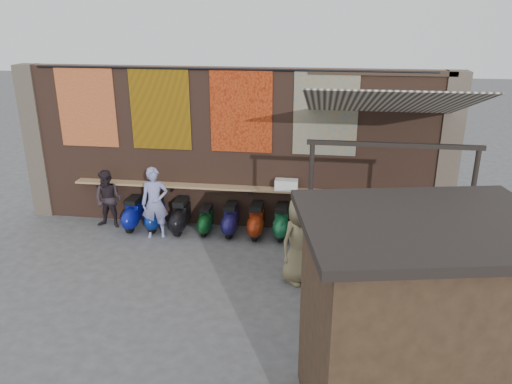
% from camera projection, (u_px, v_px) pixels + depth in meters
% --- Properties ---
extents(ground, '(70.00, 70.00, 0.00)m').
position_uv_depth(ground, '(209.00, 272.00, 10.64)').
color(ground, '#474749').
rests_on(ground, ground).
extents(brick_wall, '(10.00, 0.40, 4.00)m').
position_uv_depth(brick_wall, '(231.00, 149.00, 12.47)').
color(brick_wall, brown).
rests_on(brick_wall, ground).
extents(pier_left, '(0.50, 0.50, 4.00)m').
position_uv_depth(pier_left, '(38.00, 142.00, 13.16)').
color(pier_left, '#4C4238').
rests_on(pier_left, ground).
extents(pier_right, '(0.50, 0.50, 4.00)m').
position_uv_depth(pier_right, '(447.00, 157.00, 11.79)').
color(pier_right, '#4C4238').
rests_on(pier_right, ground).
extents(eating_counter, '(8.00, 0.32, 0.05)m').
position_uv_depth(eating_counter, '(229.00, 188.00, 12.44)').
color(eating_counter, '#9E7A51').
rests_on(eating_counter, brick_wall).
extents(shelf_box, '(0.56, 0.27, 0.27)m').
position_uv_depth(shelf_box, '(286.00, 185.00, 12.17)').
color(shelf_box, white).
rests_on(shelf_box, eating_counter).
extents(tapestry_redgold, '(1.50, 0.02, 2.00)m').
position_uv_depth(tapestry_redgold, '(87.00, 107.00, 12.40)').
color(tapestry_redgold, maroon).
rests_on(tapestry_redgold, brick_wall).
extents(tapestry_sun, '(1.50, 0.02, 2.00)m').
position_uv_depth(tapestry_sun, '(160.00, 109.00, 12.15)').
color(tapestry_sun, orange).
rests_on(tapestry_sun, brick_wall).
extents(tapestry_orange, '(1.50, 0.02, 2.00)m').
position_uv_depth(tapestry_orange, '(241.00, 111.00, 11.89)').
color(tapestry_orange, '#B94217').
rests_on(tapestry_orange, brick_wall).
extents(tapestry_multi, '(1.50, 0.02, 2.00)m').
position_uv_depth(tapestry_multi, '(326.00, 114.00, 11.63)').
color(tapestry_multi, teal).
rests_on(tapestry_multi, brick_wall).
extents(hang_rail, '(9.50, 0.06, 0.06)m').
position_uv_depth(hang_rail, '(228.00, 69.00, 11.58)').
color(hang_rail, black).
rests_on(hang_rail, brick_wall).
extents(scooter_stool_0, '(0.38, 0.85, 0.81)m').
position_uv_depth(scooter_stool_0, '(133.00, 214.00, 12.67)').
color(scooter_stool_0, navy).
rests_on(scooter_stool_0, ground).
extents(scooter_stool_1, '(0.36, 0.81, 0.77)m').
position_uv_depth(scooter_stool_1, '(155.00, 215.00, 12.64)').
color(scooter_stool_1, navy).
rests_on(scooter_stool_1, ground).
extents(scooter_stool_2, '(0.39, 0.88, 0.83)m').
position_uv_depth(scooter_stool_2, '(181.00, 216.00, 12.49)').
color(scooter_stool_2, black).
rests_on(scooter_stool_2, ground).
extents(scooter_stool_3, '(0.32, 0.71, 0.68)m').
position_uv_depth(scooter_stool_3, '(206.00, 220.00, 12.43)').
color(scooter_stool_3, '#0E471C').
rests_on(scooter_stool_3, ground).
extents(scooter_stool_4, '(0.37, 0.82, 0.78)m').
position_uv_depth(scooter_stool_4, '(231.00, 220.00, 12.34)').
color(scooter_stool_4, '#1B1654').
rests_on(scooter_stool_4, ground).
extents(scooter_stool_5, '(0.38, 0.85, 0.81)m').
position_uv_depth(scooter_stool_5, '(256.00, 221.00, 12.23)').
color(scooter_stool_5, maroon).
rests_on(scooter_stool_5, ground).
extents(scooter_stool_6, '(0.38, 0.85, 0.80)m').
position_uv_depth(scooter_stool_6, '(282.00, 222.00, 12.18)').
color(scooter_stool_6, '#175D37').
rests_on(scooter_stool_6, ground).
extents(scooter_stool_7, '(0.33, 0.73, 0.70)m').
position_uv_depth(scooter_stool_7, '(308.00, 226.00, 12.09)').
color(scooter_stool_7, '#0D5D28').
rests_on(scooter_stool_7, ground).
extents(diner_left, '(0.73, 0.58, 1.77)m').
position_uv_depth(diner_left, '(155.00, 203.00, 12.06)').
color(diner_left, '#8588C1').
rests_on(diner_left, ground).
extents(diner_right, '(0.77, 0.62, 1.51)m').
position_uv_depth(diner_right, '(108.00, 199.00, 12.65)').
color(diner_right, '#291F25').
rests_on(diner_right, ground).
extents(shopper_navy, '(0.98, 0.91, 1.62)m').
position_uv_depth(shopper_navy, '(352.00, 233.00, 10.59)').
color(shopper_navy, black).
rests_on(shopper_navy, ground).
extents(shopper_grey, '(1.16, 1.11, 1.58)m').
position_uv_depth(shopper_grey, '(427.00, 256.00, 9.65)').
color(shopper_grey, '#5E5E63').
rests_on(shopper_grey, ground).
extents(shopper_tan, '(1.05, 1.02, 1.82)m').
position_uv_depth(shopper_tan, '(299.00, 241.00, 10.01)').
color(shopper_tan, '#7C6F4F').
rests_on(shopper_tan, ground).
extents(market_stall, '(2.97, 2.46, 2.85)m').
position_uv_depth(market_stall, '(415.00, 332.00, 6.31)').
color(market_stall, black).
rests_on(market_stall, ground).
extents(stall_roof, '(3.34, 2.81, 0.12)m').
position_uv_depth(stall_roof, '(429.00, 225.00, 5.80)').
color(stall_roof, black).
rests_on(stall_roof, market_stall).
extents(stall_sign, '(1.18, 0.28, 0.50)m').
position_uv_depth(stall_sign, '(394.00, 250.00, 7.04)').
color(stall_sign, gold).
rests_on(stall_sign, market_stall).
extents(stall_shelf, '(2.16, 0.54, 0.06)m').
position_uv_depth(stall_shelf, '(387.00, 312.00, 7.39)').
color(stall_shelf, '#473321').
rests_on(stall_shelf, market_stall).
extents(awning_canvas, '(3.20, 3.28, 0.97)m').
position_uv_depth(awning_canvas, '(387.00, 103.00, 9.81)').
color(awning_canvas, beige).
rests_on(awning_canvas, brick_wall).
extents(awning_ledger, '(3.30, 0.08, 0.12)m').
position_uv_depth(awning_ledger, '(382.00, 73.00, 11.15)').
color(awning_ledger, '#33261C').
rests_on(awning_ledger, brick_wall).
extents(awning_header, '(3.00, 0.08, 0.08)m').
position_uv_depth(awning_header, '(394.00, 145.00, 8.57)').
color(awning_header, black).
rests_on(awning_header, awning_post_left).
extents(awning_post_left, '(0.09, 0.09, 3.10)m').
position_uv_depth(awning_post_left, '(309.00, 222.00, 9.28)').
color(awning_post_left, black).
rests_on(awning_post_left, ground).
extents(awning_post_right, '(0.09, 0.09, 3.10)m').
position_uv_depth(awning_post_right, '(466.00, 231.00, 8.91)').
color(awning_post_right, black).
rests_on(awning_post_right, ground).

